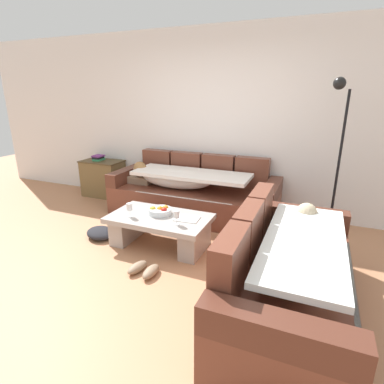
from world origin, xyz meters
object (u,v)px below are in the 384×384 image
(wine_glass_near_right, at_px, (177,215))
(floor_lamp, at_px, (336,150))
(book_stack_on_cabinet, at_px, (98,158))
(pair_of_shoes, at_px, (144,269))
(wine_glass_near_left, at_px, (129,207))
(couch_near_window, at_px, (289,274))
(side_cabinet, at_px, (103,178))
(crumpled_garment, at_px, (100,233))
(coffee_table, at_px, (160,227))
(fruit_bowl, at_px, (160,211))
(couch_along_wall, at_px, (191,194))
(open_magazine, at_px, (187,219))

(wine_glass_near_right, xyz_separation_m, floor_lamp, (1.56, 1.23, 0.62))
(book_stack_on_cabinet, xyz_separation_m, pair_of_shoes, (2.06, -1.92, -0.64))
(wine_glass_near_left, distance_m, wine_glass_near_right, 0.61)
(couch_near_window, bearing_deg, side_cabinet, 60.78)
(couch_near_window, height_order, pair_of_shoes, couch_near_window)
(floor_lamp, height_order, crumpled_garment, floor_lamp)
(side_cabinet, distance_m, book_stack_on_cabinet, 0.37)
(coffee_table, bearing_deg, wine_glass_near_right, -25.30)
(coffee_table, distance_m, floor_lamp, 2.32)
(couch_near_window, distance_m, fruit_bowl, 1.71)
(crumpled_garment, bearing_deg, side_cabinet, 126.17)
(side_cabinet, relative_size, pair_of_shoes, 2.29)
(wine_glass_near_right, height_order, book_stack_on_cabinet, book_stack_on_cabinet)
(couch_along_wall, relative_size, crumpled_garment, 6.17)
(wine_glass_near_left, xyz_separation_m, wine_glass_near_right, (0.61, 0.01, 0.00))
(couch_near_window, distance_m, open_magazine, 1.38)
(floor_lamp, bearing_deg, side_cabinet, 176.81)
(coffee_table, relative_size, wine_glass_near_right, 7.23)
(coffee_table, height_order, floor_lamp, floor_lamp)
(fruit_bowl, bearing_deg, wine_glass_near_left, -144.43)
(coffee_table, bearing_deg, couch_along_wall, 92.46)
(couch_near_window, distance_m, pair_of_shoes, 1.44)
(crumpled_garment, bearing_deg, wine_glass_near_right, -1.32)
(couch_along_wall, relative_size, floor_lamp, 1.27)
(coffee_table, bearing_deg, couch_near_window, -21.21)
(coffee_table, distance_m, wine_glass_near_right, 0.41)
(open_magazine, relative_size, book_stack_on_cabinet, 1.36)
(floor_lamp, bearing_deg, wine_glass_near_left, -150.21)
(coffee_table, xyz_separation_m, wine_glass_near_left, (-0.32, -0.15, 0.26))
(wine_glass_near_right, bearing_deg, floor_lamp, 38.36)
(side_cabinet, xyz_separation_m, book_stack_on_cabinet, (-0.07, -0.00, 0.37))
(coffee_table, distance_m, fruit_bowl, 0.20)
(couch_near_window, xyz_separation_m, wine_glass_near_left, (-1.87, 0.46, 0.16))
(book_stack_on_cabinet, height_order, crumpled_garment, book_stack_on_cabinet)
(couch_near_window, xyz_separation_m, crumpled_garment, (-2.37, 0.49, -0.28))
(crumpled_garment, bearing_deg, couch_near_window, -11.67)
(wine_glass_near_right, relative_size, pair_of_shoes, 0.53)
(pair_of_shoes, bearing_deg, crumpled_garment, 152.15)
(crumpled_garment, bearing_deg, wine_glass_near_left, -3.82)
(side_cabinet, relative_size, floor_lamp, 0.37)
(wine_glass_near_left, xyz_separation_m, floor_lamp, (2.17, 1.24, 0.62))
(couch_near_window, distance_m, side_cabinet, 3.89)
(open_magazine, bearing_deg, coffee_table, -176.22)
(coffee_table, xyz_separation_m, floor_lamp, (1.85, 1.09, 0.88))
(book_stack_on_cabinet, bearing_deg, coffee_table, -34.15)
(couch_near_window, relative_size, fruit_bowl, 7.14)
(floor_lamp, bearing_deg, couch_near_window, -100.00)
(couch_along_wall, relative_size, book_stack_on_cabinet, 11.98)
(coffee_table, xyz_separation_m, wine_glass_near_right, (0.29, -0.14, 0.26))
(couch_near_window, xyz_separation_m, open_magazine, (-1.21, 0.65, 0.05))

